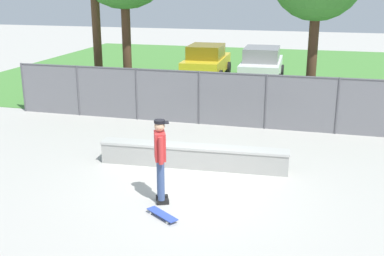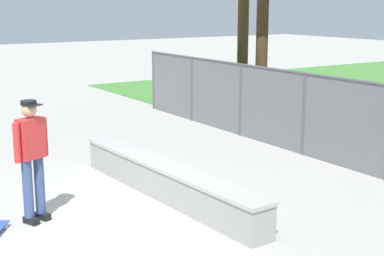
% 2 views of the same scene
% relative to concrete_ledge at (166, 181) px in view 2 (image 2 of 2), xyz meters
% --- Properties ---
extents(ground_plane, '(80.00, 80.00, 0.00)m').
position_rel_concrete_ledge_xyz_m(ground_plane, '(0.29, -1.51, -0.29)').
color(ground_plane, '#ADAAA3').
extents(concrete_ledge, '(4.87, 0.74, 0.58)m').
position_rel_concrete_ledge_xyz_m(concrete_ledge, '(0.00, 0.00, 0.00)').
color(concrete_ledge, '#999993').
rests_on(concrete_ledge, ground).
extents(skateboarder, '(0.39, 0.56, 1.84)m').
position_rel_concrete_ledge_xyz_m(skateboarder, '(-0.15, -2.19, 0.74)').
color(skateboarder, black).
rests_on(skateboarder, ground).
extents(chainlink_fence, '(15.51, 0.07, 1.79)m').
position_rel_concrete_ledge_xyz_m(chainlink_fence, '(0.29, 3.89, 0.68)').
color(chainlink_fence, '#4C4C51').
rests_on(chainlink_fence, ground).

